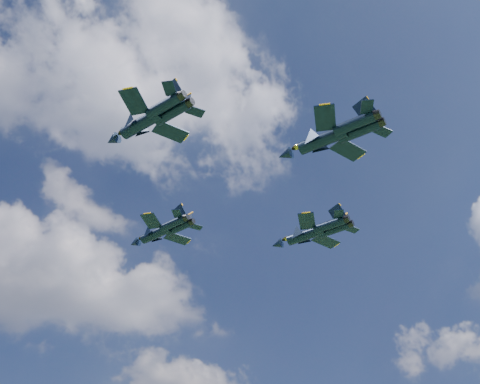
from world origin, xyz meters
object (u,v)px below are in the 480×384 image
at_px(jet_left, 139,125).
at_px(jet_right, 303,235).
at_px(jet_lead, 155,234).
at_px(jet_slot, 319,141).

relative_size(jet_left, jet_right, 1.00).
height_order(jet_lead, jet_left, jet_lead).
bearing_deg(jet_slot, jet_right, 32.68).
distance_m(jet_lead, jet_right, 25.88).
distance_m(jet_right, jet_slot, 23.99).
height_order(jet_left, jet_right, jet_right).
relative_size(jet_lead, jet_slot, 0.89).
bearing_deg(jet_left, jet_slot, -42.42).
distance_m(jet_lead, jet_left, 27.61).
relative_size(jet_left, jet_slot, 0.95).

